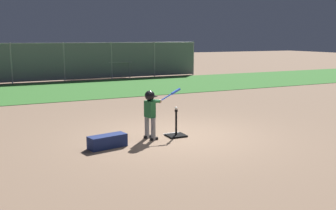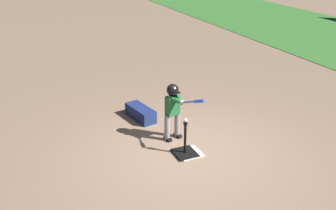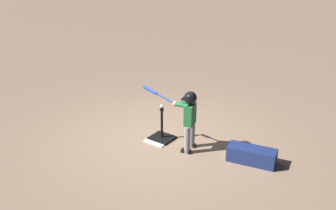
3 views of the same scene
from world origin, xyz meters
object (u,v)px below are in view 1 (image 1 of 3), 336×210
at_px(equipment_bag, 107,141).
at_px(batter_child, 151,108).
at_px(batting_tee, 176,133).
at_px(baseball, 176,108).
at_px(bleachers_far_right, 101,70).

bearing_deg(equipment_bag, batter_child, 1.94).
height_order(batting_tee, batter_child, batter_child).
bearing_deg(batting_tee, equipment_bag, -172.88).
distance_m(batting_tee, equipment_bag, 1.81).
bearing_deg(baseball, equipment_bag, -172.88).
relative_size(baseball, equipment_bag, 0.09).
bearing_deg(baseball, batting_tee, -53.13).
distance_m(bleachers_far_right, equipment_bag, 15.21).
height_order(baseball, bleachers_far_right, bleachers_far_right).
height_order(bleachers_far_right, equipment_bag, bleachers_far_right).
bearing_deg(batting_tee, batter_child, 175.62).
bearing_deg(batting_tee, baseball, 126.87).
distance_m(batting_tee, baseball, 0.61).
bearing_deg(equipment_bag, batting_tee, -4.16).
bearing_deg(bleachers_far_right, batting_tee, -99.09).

